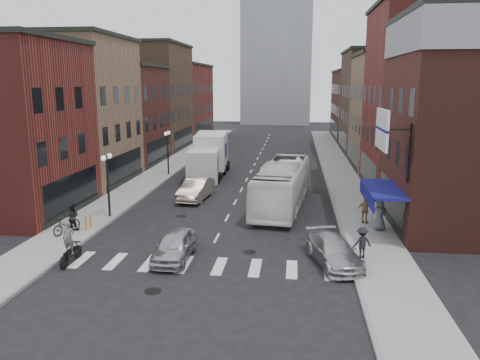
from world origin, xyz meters
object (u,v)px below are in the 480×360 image
at_px(billboard_sign, 384,131).
at_px(curb_car, 334,251).
at_px(streetlamp_near, 107,173).
at_px(bike_rack, 88,222).
at_px(ped_right_a, 362,243).
at_px(ped_right_b, 365,210).
at_px(box_truck, 209,156).
at_px(parked_bicycle, 67,225).
at_px(streetlamp_far, 168,144).
at_px(sedan_left_near, 175,246).
at_px(motorcycle_rider, 70,244).
at_px(transit_bus, 283,185).
at_px(sedan_left_far, 196,189).
at_px(ped_right_c, 380,214).
at_px(ped_left_solo, 72,217).

height_order(billboard_sign, curb_car, billboard_sign).
xyz_separation_m(streetlamp_near, bike_rack, (-0.20, -2.70, -2.36)).
bearing_deg(ped_right_a, streetlamp_near, -43.92).
xyz_separation_m(streetlamp_near, ped_right_a, (14.92, -5.53, -1.99)).
distance_m(curb_car, ped_right_b, 6.84).
bearing_deg(box_truck, parked_bicycle, -110.25).
bearing_deg(streetlamp_far, ped_right_a, -52.62).
height_order(streetlamp_far, box_truck, streetlamp_far).
bearing_deg(ped_right_a, bike_rack, -34.18).
bearing_deg(sedan_left_near, ped_right_b, 33.93).
distance_m(streetlamp_near, bike_rack, 3.59).
xyz_separation_m(curb_car, parked_bicycle, (-14.59, 2.50, 0.01)).
bearing_deg(motorcycle_rider, ped_right_a, 5.42).
distance_m(bike_rack, sedan_left_near, 7.12).
relative_size(box_truck, transit_bus, 0.80).
xyz_separation_m(streetlamp_far, sedan_left_far, (4.44, -8.50, -2.14)).
bearing_deg(ped_right_c, box_truck, -51.63).
xyz_separation_m(streetlamp_near, motorcycle_rider, (1.10, -7.52, -1.95)).
bearing_deg(motorcycle_rider, box_truck, 80.01).
xyz_separation_m(motorcycle_rider, parked_bicycle, (-2.12, 3.90, -0.32)).
height_order(motorcycle_rider, ped_right_b, motorcycle_rider).
height_order(billboard_sign, bike_rack, billboard_sign).
height_order(sedan_left_far, ped_right_a, ped_right_a).
relative_size(billboard_sign, curb_car, 0.83).
bearing_deg(parked_bicycle, billboard_sign, 20.92).
height_order(transit_bus, parked_bicycle, transit_bus).
distance_m(bike_rack, motorcycle_rider, 5.01).
bearing_deg(box_truck, sedan_left_far, -90.95).
bearing_deg(parked_bicycle, bike_rack, 68.45).
bearing_deg(ped_right_c, ped_right_b, -65.38).
xyz_separation_m(box_truck, ped_right_b, (12.05, -13.81, -0.92)).
bearing_deg(sedan_left_far, parked_bicycle, -114.93).
xyz_separation_m(streetlamp_near, curb_car, (13.56, -6.11, -2.27)).
bearing_deg(sedan_left_near, streetlamp_near, 132.94).
bearing_deg(streetlamp_near, parked_bicycle, -105.82).
bearing_deg(ped_right_a, ped_right_b, -123.02).
height_order(sedan_left_far, curb_car, sedan_left_far).
relative_size(streetlamp_near, bike_rack, 5.14).
bearing_deg(motorcycle_rider, billboard_sign, 12.33).
xyz_separation_m(parked_bicycle, ped_right_a, (15.94, -1.92, 0.27)).
distance_m(billboard_sign, streetlamp_near, 16.68).
xyz_separation_m(bike_rack, parked_bicycle, (-0.82, -0.91, 0.10)).
relative_size(bike_rack, sedan_left_far, 0.17).
height_order(box_truck, ped_left_solo, box_truck).
xyz_separation_m(streetlamp_near, ped_right_c, (16.51, -0.93, -1.83)).
relative_size(transit_bus, ped_left_solo, 7.13).
xyz_separation_m(streetlamp_far, bike_rack, (-0.20, -16.70, -2.36)).
height_order(box_truck, sedan_left_far, box_truck).
distance_m(parked_bicycle, ped_right_b, 17.37).
bearing_deg(ped_right_a, curb_car, -0.40).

